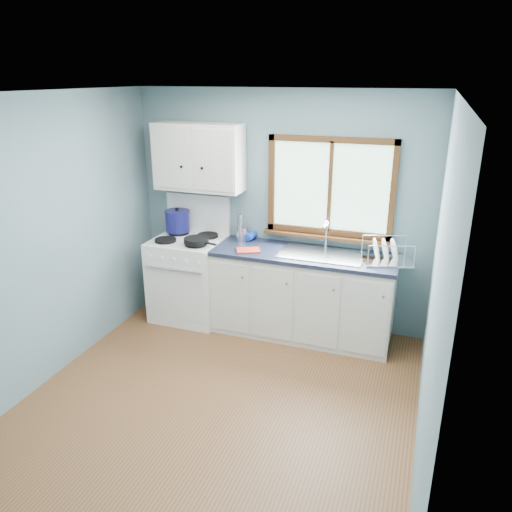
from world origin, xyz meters
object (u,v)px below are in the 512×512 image
(skillet, at_px, (197,240))
(stockpot, at_px, (177,221))
(utensil_crock, at_px, (243,234))
(thermos, at_px, (240,228))
(gas_range, at_px, (189,276))
(dish_rack, at_px, (386,256))
(base_cabinets, at_px, (302,298))
(sink, at_px, (321,260))

(skillet, height_order, stockpot, stockpot)
(utensil_crock, relative_size, thermos, 1.16)
(gas_range, distance_m, dish_rack, 2.17)
(gas_range, distance_m, utensil_crock, 0.79)
(base_cabinets, distance_m, thermos, 1.01)
(skillet, distance_m, utensil_crock, 0.53)
(base_cabinets, distance_m, utensil_crock, 0.95)
(sink, bearing_deg, stockpot, 175.69)
(skillet, bearing_deg, thermos, 56.13)
(utensil_crock, distance_m, dish_rack, 1.54)
(gas_range, height_order, dish_rack, gas_range)
(dish_rack, bearing_deg, skillet, 167.95)
(utensil_crock, bearing_deg, base_cabinets, -14.30)
(stockpot, xyz_separation_m, utensil_crock, (0.77, 0.06, -0.09))
(utensil_crock, bearing_deg, gas_range, -160.60)
(base_cabinets, relative_size, dish_rack, 3.48)
(gas_range, relative_size, skillet, 3.28)
(thermos, bearing_deg, sink, -8.38)
(base_cabinets, relative_size, sink, 2.20)
(gas_range, relative_size, dish_rack, 2.56)
(skillet, relative_size, dish_rack, 0.78)
(gas_range, distance_m, base_cabinets, 1.31)
(utensil_crock, bearing_deg, skillet, -135.74)
(gas_range, bearing_deg, dish_rack, 0.87)
(stockpot, bearing_deg, gas_range, -37.50)
(utensil_crock, relative_size, dish_rack, 0.65)
(sink, bearing_deg, base_cabinets, 179.87)
(gas_range, relative_size, base_cabinets, 0.74)
(sink, xyz_separation_m, thermos, (-0.93, 0.14, 0.21))
(stockpot, height_order, thermos, stockpot)
(gas_range, distance_m, stockpot, 0.63)
(skillet, xyz_separation_m, stockpot, (-0.38, 0.31, 0.10))
(sink, bearing_deg, dish_rack, 1.25)
(utensil_crock, xyz_separation_m, dish_rack, (1.53, -0.17, -0.01))
(base_cabinets, distance_m, dish_rack, 0.99)
(dish_rack, bearing_deg, utensil_crock, 155.57)
(gas_range, bearing_deg, skillet, -40.76)
(utensil_crock, height_order, dish_rack, utensil_crock)
(stockpot, height_order, dish_rack, stockpot)
(skillet, bearing_deg, dish_rack, 20.09)
(sink, height_order, dish_rack, sink)
(gas_range, height_order, base_cabinets, gas_range)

